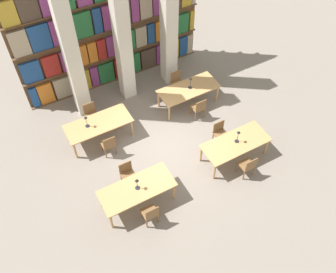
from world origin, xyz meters
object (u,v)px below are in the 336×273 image
Objects in this scene: chair_7 at (177,82)px; desk_lamp_0 at (137,182)px; pillar_right at (169,8)px; pillar_left at (68,39)px; reading_table_3 at (189,90)px; desk_lamp_3 at (190,81)px; desk_lamp_1 at (238,135)px; pillar_center at (121,23)px; reading_table_1 at (235,144)px; chair_2 at (248,166)px; chair_0 at (151,213)px; chair_1 at (128,174)px; reading_table_2 at (98,125)px; chair_4 at (109,144)px; chair_3 at (220,133)px; chair_6 at (199,108)px; chair_5 at (91,114)px; reading_table_0 at (137,190)px; desk_lamp_2 at (86,120)px.

desk_lamp_0 is at bearing 46.87° from chair_7.
pillar_right reaches higher than desk_lamp_0.
pillar_left is 4.28m from chair_7.
reading_table_3 is (3.35, 2.79, -0.36)m from desk_lamp_0.
desk_lamp_1 is at bearing -89.75° from desk_lamp_3.
pillar_center is at bearing -25.95° from chair_7.
chair_2 is at bearing -93.33° from reading_table_1.
desk_lamp_0 is 0.20× the size of reading_table_3.
desk_lamp_0 is at bearing 167.41° from chair_2.
pillar_right is 5.86m from desk_lamp_0.
chair_0 is at bearing -133.29° from reading_table_3.
chair_1 is at bearing 40.18° from chair_7.
reading_table_2 is 0.77m from chair_4.
chair_2 is (3.31, 0.00, 0.00)m from chair_0.
desk_lamp_1 is (1.73, -4.31, -1.93)m from pillar_center.
reading_table_3 is at bearing 90.42° from reading_table_1.
desk_lamp_3 is at bearing -24.15° from pillar_left.
chair_3 is 1.00× the size of chair_4.
chair_6 is at bearing -34.24° from pillar_left.
pillar_left reaches higher than chair_3.
pillar_left is 2.80× the size of reading_table_3.
chair_5 is 3.67m from chair_6.
desk_lamp_1 is (3.42, 0.03, 0.04)m from desk_lamp_0.
desk_lamp_1 is 1.05× the size of desk_lamp_3.
reading_table_0 is 4.87m from chair_7.
desk_lamp_2 reaches higher than reading_table_1.
pillar_left is 2.79m from reading_table_2.
chair_2 is at bearing -12.58° from reading_table_0.
pillar_left is 2.48m from desk_lamp_2.
chair_3 is 4.37m from chair_5.
desk_lamp_2 is (-0.35, 0.79, 0.58)m from chair_4.
pillar_center reaches higher than chair_6.
chair_5 is at bearing 90.63° from chair_0.
chair_7 is at bearing 96.51° from desk_lamp_3.
pillar_right is 4.44m from reading_table_2.
chair_5 is at bearing 90.00° from chair_4.
chair_0 is at bearing -108.19° from pillar_center.
chair_5 reaches higher than reading_table_2.
reading_table_0 is at bearing -89.73° from chair_4.
reading_table_0 is at bearing 12.61° from chair_3.
reading_table_2 is 2.47× the size of chair_5.
reading_table_1 is at bearing -31.13° from chair_4.
desk_lamp_0 is 3.39m from reading_table_1.
chair_0 is 4.32m from chair_6.
chair_1 and chair_4 have the same top height.
reading_table_3 is 0.77m from chair_7.
chair_3 is at bearing -46.76° from pillar_left.
chair_0 and chair_1 have the same top height.
pillar_left reaches higher than chair_0.
pillar_right reaches higher than reading_table_1.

